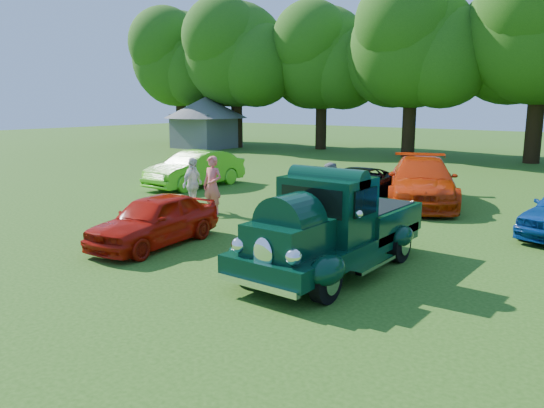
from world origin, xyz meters
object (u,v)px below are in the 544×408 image
Objects in this scene: back_car_black at (355,185)px; spectator_grey at (331,192)px; spectator_white at (193,185)px; gazebo at (206,117)px; hero_pickup at (333,229)px; back_car_orange at (422,181)px; spectator_pink at (212,185)px; back_car_lime at (195,169)px; red_convertible at (155,220)px.

spectator_grey reaches higher than back_car_black.
gazebo reaches higher than spectator_white.
hero_pickup reaches higher than spectator_grey.
spectator_grey reaches higher than spectator_white.
back_car_orange is at bearing -28.26° from gazebo.
back_car_black is 2.42× the size of spectator_grey.
hero_pickup is 6.53m from spectator_pink.
spectator_pink is at bearing -145.83° from spectator_grey.
spectator_pink is 1.05× the size of spectator_white.
spectator_pink reaches higher than spectator_grey.
spectator_grey is (1.01, -3.34, 0.29)m from back_car_black.
back_car_orange is 7.97m from spectator_white.
spectator_pink reaches higher than back_car_black.
spectator_white is (-5.49, -5.77, 0.08)m from back_car_orange.
back_car_lime reaches higher than back_car_black.
hero_pickup is 7.30m from spectator_white.
spectator_pink is at bearing -153.37° from back_car_orange.
spectator_pink is 0.29× the size of gazebo.
red_convertible is 2.03× the size of spectator_pink.
spectator_pink is 24.91m from gazebo.
hero_pickup is at bearing -64.88° from back_car_black.
red_convertible is 2.14× the size of spectator_white.
gazebo is at bearing 124.60° from red_convertible.
gazebo is at bearing 128.44° from spectator_pink.
red_convertible is at bearing -50.39° from back_car_lime.
spectator_white is 24.36m from gazebo.
back_car_orange is (9.06, 2.16, 0.05)m from back_car_lime.
red_convertible is at bearing -74.82° from spectator_pink.
red_convertible is 0.59× the size of gazebo.
back_car_black is 2.33m from back_car_orange.
back_car_lime is 5.67m from spectator_pink.
spectator_white is at bearing -46.67° from gazebo.
back_car_orange is 3.13× the size of spectator_grey.
spectator_pink is 1.05× the size of spectator_grey.
spectator_white is (-2.26, 3.53, 0.24)m from red_convertible.
spectator_white reaches higher than back_car_orange.
back_car_black is at bearing 75.20° from red_convertible.
spectator_grey is 1.00× the size of spectator_white.
spectator_pink reaches higher than spectator_white.
spectator_grey is at bearing -37.59° from gazebo.
gazebo reaches higher than back_car_orange.
hero_pickup is 31.06m from gazebo.
back_car_orange reaches higher than back_car_lime.
gazebo is at bearing 147.05° from back_car_black.
back_car_lime is at bearing -47.02° from gazebo.
back_car_black is 0.67× the size of gazebo.
hero_pickup is 8.11m from back_car_black.
spectator_grey is at bearing 15.37° from spectator_pink.
spectator_grey reaches higher than red_convertible.
red_convertible is 8.41m from back_car_black.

